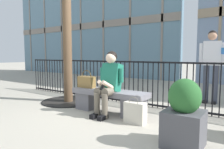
{
  "coord_description": "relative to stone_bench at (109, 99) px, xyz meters",
  "views": [
    {
      "loc": [
        2.33,
        -3.25,
        1.13
      ],
      "look_at": [
        0.0,
        0.1,
        0.75
      ],
      "focal_mm": 33.01,
      "sensor_mm": 36.0,
      "label": 1
    }
  ],
  "objects": [
    {
      "name": "bystander_at_railing",
      "position": [
        1.49,
        2.04,
        0.73
      ],
      "size": [
        0.55,
        0.31,
        1.71
      ],
      "color": "#383D4C",
      "rests_on": "ground"
    },
    {
      "name": "seated_person_with_phone",
      "position": [
        0.09,
        -0.13,
        0.38
      ],
      "size": [
        0.52,
        0.66,
        1.21
      ],
      "color": "#6B6051",
      "rests_on": "ground"
    },
    {
      "name": "shopping_bag",
      "position": [
        0.73,
        -0.27,
        -0.09
      ],
      "size": [
        0.36,
        0.18,
        0.46
      ],
      "color": "beige",
      "rests_on": "ground"
    },
    {
      "name": "ground_plane",
      "position": [
        0.0,
        0.0,
        -0.27
      ],
      "size": [
        60.0,
        60.0,
        0.0
      ],
      "primitive_type": "plane",
      "color": "#A8A091"
    },
    {
      "name": "plaza_railing",
      "position": [
        -0.0,
        0.88,
        0.24
      ],
      "size": [
        7.26,
        0.04,
        1.0
      ],
      "color": "black",
      "rests_on": "ground"
    },
    {
      "name": "stone_bench",
      "position": [
        0.0,
        0.0,
        0.0
      ],
      "size": [
        1.6,
        0.44,
        0.45
      ],
      "color": "slate",
      "rests_on": "ground"
    },
    {
      "name": "planter",
      "position": [
        1.65,
        -0.72,
        0.12
      ],
      "size": [
        0.46,
        0.46,
        0.85
      ],
      "color": "#4C4C51",
      "rests_on": "ground"
    },
    {
      "name": "handbag_on_bench",
      "position": [
        -0.58,
        -0.01,
        0.31
      ],
      "size": [
        0.37,
        0.16,
        0.37
      ],
      "color": "olive",
      "rests_on": "stone_bench"
    }
  ]
}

